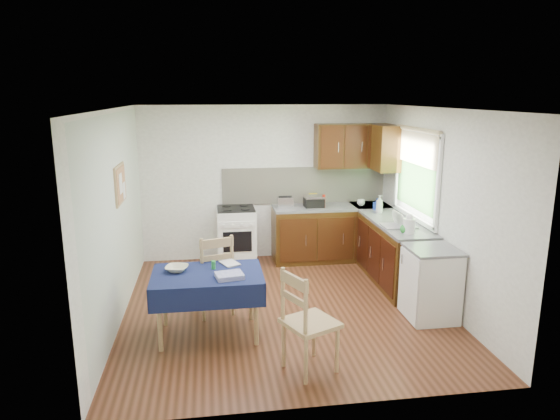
{
  "coord_description": "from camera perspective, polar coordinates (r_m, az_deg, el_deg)",
  "views": [
    {
      "loc": [
        -0.9,
        -5.87,
        2.67
      ],
      "look_at": [
        -0.03,
        0.15,
        1.25
      ],
      "focal_mm": 32.0,
      "sensor_mm": 36.0,
      "label": 1
    }
  ],
  "objects": [
    {
      "name": "soap_bottle_a",
      "position": [
        7.71,
        11.3,
        0.67
      ],
      "size": [
        0.15,
        0.15,
        0.27
      ],
      "primitive_type": "imported",
      "rotation": [
        0.0,
        0.0,
        0.96
      ],
      "color": "white",
      "rests_on": "worktop_right"
    },
    {
      "name": "wall_back",
      "position": [
        8.14,
        -1.73,
        3.12
      ],
      "size": [
        4.0,
        0.02,
        2.5
      ],
      "primitive_type": "cube",
      "color": "silver",
      "rests_on": "ground"
    },
    {
      "name": "ceiling",
      "position": [
        5.94,
        0.55,
        11.53
      ],
      "size": [
        4.0,
        4.2,
        0.02
      ],
      "primitive_type": "cube",
      "color": "white",
      "rests_on": "wall_back"
    },
    {
      "name": "yellow_packet",
      "position": [
        8.19,
        3.81,
        1.28
      ],
      "size": [
        0.14,
        0.11,
        0.17
      ],
      "primitive_type": "cube",
      "rotation": [
        0.0,
        0.0,
        0.17
      ],
      "color": "yellow",
      "rests_on": "worktop_back"
    },
    {
      "name": "spice_jar",
      "position": [
        5.71,
        -7.61,
        -6.24
      ],
      "size": [
        0.05,
        0.05,
        0.1
      ],
      "primitive_type": "cylinder",
      "color": "green",
      "rests_on": "dining_table"
    },
    {
      "name": "soap_bottle_b",
      "position": [
        7.89,
        11.01,
        0.65
      ],
      "size": [
        0.12,
        0.12,
        0.19
      ],
      "primitive_type": "imported",
      "rotation": [
        0.0,
        0.0,
        2.09
      ],
      "color": "#1C3CA8",
      "rests_on": "worktop_right"
    },
    {
      "name": "worktop_right",
      "position": [
        7.24,
        13.13,
        -1.49
      ],
      "size": [
        0.6,
        1.7,
        0.04
      ],
      "primitive_type": "cube",
      "color": "slate",
      "rests_on": "base_cabinets"
    },
    {
      "name": "upper_cabinets",
      "position": [
        8.08,
        9.38,
        7.17
      ],
      "size": [
        1.2,
        0.85,
        0.7
      ],
      "color": "black",
      "rests_on": "wall_back"
    },
    {
      "name": "kettle",
      "position": [
        6.67,
        14.54,
        -1.63
      ],
      "size": [
        0.15,
        0.15,
        0.26
      ],
      "color": "white",
      "rests_on": "worktop_right"
    },
    {
      "name": "floor",
      "position": [
        6.51,
        0.5,
        -11.05
      ],
      "size": [
        4.2,
        4.2,
        0.0
      ],
      "primitive_type": "plane",
      "color": "#452412",
      "rests_on": "ground"
    },
    {
      "name": "splashback",
      "position": [
        8.23,
        2.79,
        2.87
      ],
      "size": [
        2.7,
        0.02,
        0.6
      ],
      "primitive_type": "cube",
      "color": "beige",
      "rests_on": "wall_back"
    },
    {
      "name": "dish_rack",
      "position": [
        6.99,
        13.39,
        -1.66
      ],
      "size": [
        0.44,
        0.34,
        0.21
      ],
      "rotation": [
        0.0,
        0.0,
        -0.34
      ],
      "color": "gray",
      "rests_on": "worktop_right"
    },
    {
      "name": "cup",
      "position": [
        8.17,
        9.24,
        0.84
      ],
      "size": [
        0.14,
        0.14,
        0.1
      ],
      "primitive_type": "imported",
      "rotation": [
        0.0,
        0.0,
        0.11
      ],
      "color": "white",
      "rests_on": "worktop_back"
    },
    {
      "name": "sauce_bottle",
      "position": [
        7.94,
        5.03,
        1.01
      ],
      "size": [
        0.05,
        0.05,
        0.21
      ],
      "primitive_type": "cylinder",
      "color": "#AD210D",
      "rests_on": "worktop_back"
    },
    {
      "name": "chair_far",
      "position": [
        6.18,
        -7.54,
        -7.06
      ],
      "size": [
        0.57,
        0.57,
        1.03
      ],
      "rotation": [
        0.0,
        0.0,
        3.43
      ],
      "color": "#A78253",
      "rests_on": "ground"
    },
    {
      "name": "plate_bowl",
      "position": [
        5.72,
        -11.71,
        -6.57
      ],
      "size": [
        0.29,
        0.29,
        0.06
      ],
      "primitive_type": "imported",
      "rotation": [
        0.0,
        0.0,
        -0.21
      ],
      "color": "beige",
      "rests_on": "dining_table"
    },
    {
      "name": "base_cabinets",
      "position": [
        7.8,
        9.0,
        -3.68
      ],
      "size": [
        1.9,
        2.3,
        0.86
      ],
      "color": "black",
      "rests_on": "ground"
    },
    {
      "name": "book",
      "position": [
        5.82,
        -6.52,
        -6.23
      ],
      "size": [
        0.25,
        0.29,
        0.02
      ],
      "primitive_type": "imported",
      "rotation": [
        0.0,
        0.0,
        0.42
      ],
      "color": "white",
      "rests_on": "dining_table"
    },
    {
      "name": "wall_right",
      "position": [
        6.7,
        17.69,
        0.3
      ],
      "size": [
        0.02,
        4.2,
        2.5
      ],
      "primitive_type": "cube",
      "color": "silver",
      "rests_on": "ground"
    },
    {
      "name": "tea_towel",
      "position": [
        5.43,
        -5.8,
        -7.47
      ],
      "size": [
        0.33,
        0.28,
        0.05
      ],
      "primitive_type": "cube",
      "rotation": [
        0.0,
        0.0,
        0.19
      ],
      "color": "navy",
      "rests_on": "dining_table"
    },
    {
      "name": "fridge",
      "position": [
        6.33,
        16.86,
        -8.05
      ],
      "size": [
        0.58,
        0.6,
        0.89
      ],
      "color": "white",
      "rests_on": "ground"
    },
    {
      "name": "chair_near",
      "position": [
        4.92,
        3.0,
        -12.32
      ],
      "size": [
        0.62,
        0.62,
        1.05
      ],
      "rotation": [
        0.0,
        0.0,
        2.01
      ],
      "color": "#A78253",
      "rests_on": "ground"
    },
    {
      "name": "soap_bottle_c",
      "position": [
        6.68,
        14.08,
        -1.9
      ],
      "size": [
        0.18,
        0.18,
        0.16
      ],
      "primitive_type": "imported",
      "rotation": [
        0.0,
        0.0,
        3.81
      ],
      "color": "green",
      "rests_on": "worktop_right"
    },
    {
      "name": "sandwich_press",
      "position": [
        8.0,
        3.89,
        0.99
      ],
      "size": [
        0.31,
        0.26,
        0.18
      ],
      "rotation": [
        0.0,
        0.0,
        -0.42
      ],
      "color": "black",
      "rests_on": "worktop_back"
    },
    {
      "name": "worktop_back",
      "position": [
        8.11,
        5.92,
        0.35
      ],
      "size": [
        1.9,
        0.6,
        0.04
      ],
      "primitive_type": "cube",
      "color": "slate",
      "rests_on": "base_cabinets"
    },
    {
      "name": "corkboard",
      "position": [
        6.35,
        -17.79,
        2.82
      ],
      "size": [
        0.04,
        0.62,
        0.47
      ],
      "color": "#A78253",
      "rests_on": "wall_left"
    },
    {
      "name": "window",
      "position": [
        7.24,
        15.32,
        4.61
      ],
      "size": [
        0.04,
        1.48,
        1.26
      ],
      "color": "#2B5523",
      "rests_on": "wall_right"
    },
    {
      "name": "toaster",
      "position": [
        7.92,
        0.58,
        0.9
      ],
      "size": [
        0.25,
        0.15,
        0.19
      ],
      "rotation": [
        0.0,
        0.0,
        0.24
      ],
      "color": "silver",
      "rests_on": "worktop_back"
    },
    {
      "name": "wall_left",
      "position": [
        6.13,
        -18.28,
        -0.89
      ],
      "size": [
        0.02,
        4.2,
        2.5
      ],
      "primitive_type": "cube",
      "color": "silver",
      "rests_on": "ground"
    },
    {
      "name": "stove",
      "position": [
        7.99,
        -5.01,
        -2.95
      ],
      "size": [
        0.6,
        0.61,
        0.92
      ],
      "color": "white",
      "rests_on": "ground"
    },
    {
      "name": "wall_front",
      "position": [
        4.13,
        4.98,
        -7.01
      ],
      "size": [
        4.0,
        0.02,
        2.5
      ],
      "primitive_type": "cube",
      "color": "silver",
      "rests_on": "ground"
    },
    {
      "name": "dining_table",
      "position": [
        5.64,
        -8.28,
        -8.16
      ],
      "size": [
        1.22,
        0.82,
        0.74
      ],
      "rotation": [
        0.0,
        0.0,
        -0.13
      ],
      "color": "#100F3F",
      "rests_on": "ground"
    },
    {
      "name": "worktop_corner",
      "position": [
        8.29,
        10.28,
        0.49
      ],
      "size": [
        0.6,
        0.6,
        0.04
      ],
      "primitive_type": "cube",
      "color": "slate",
      "rests_on": "base_cabinets"
    }
  ]
}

